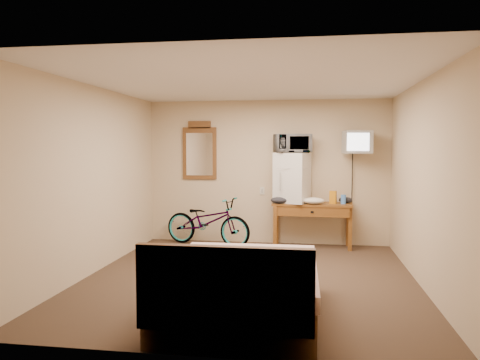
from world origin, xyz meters
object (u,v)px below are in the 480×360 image
(desk, at_px, (312,211))
(blue_cup, at_px, (343,199))
(crt_television, at_px, (357,142))
(mini_fridge, at_px, (292,178))
(wall_mirror, at_px, (200,151))
(bed, at_px, (241,288))
(microwave, at_px, (292,143))
(bicycle, at_px, (208,221))

(desk, bearing_deg, blue_cup, -1.19)
(crt_television, bearing_deg, mini_fridge, 178.17)
(wall_mirror, bearing_deg, desk, -7.76)
(crt_television, bearing_deg, blue_cup, -171.15)
(wall_mirror, distance_m, bed, 4.09)
(crt_television, distance_m, bed, 3.97)
(blue_cup, bearing_deg, microwave, 175.53)
(microwave, bearing_deg, bed, -116.20)
(blue_cup, xyz_separation_m, bicycle, (-2.28, -0.07, -0.41))
(mini_fridge, height_order, bicycle, mini_fridge)
(wall_mirror, xyz_separation_m, bed, (1.30, -3.65, -1.32))
(blue_cup, height_order, bicycle, blue_cup)
(crt_television, height_order, bicycle, crt_television)
(blue_cup, distance_m, wall_mirror, 2.64)
(microwave, height_order, crt_television, crt_television)
(desk, distance_m, mini_fridge, 0.64)
(mini_fridge, distance_m, bed, 3.56)
(desk, height_order, bicycle, bicycle)
(wall_mirror, relative_size, bicycle, 0.65)
(bed, bearing_deg, mini_fridge, 84.05)
(mini_fridge, xyz_separation_m, bicycle, (-1.43, -0.14, -0.76))
(crt_television, bearing_deg, microwave, 178.16)
(microwave, relative_size, wall_mirror, 0.55)
(mini_fridge, relative_size, bicycle, 0.53)
(crt_television, relative_size, bicycle, 0.37)
(desk, relative_size, wall_mirror, 1.30)
(mini_fridge, bearing_deg, wall_mirror, 172.55)
(blue_cup, height_order, crt_television, crt_television)
(mini_fridge, bearing_deg, microwave, 56.27)
(desk, relative_size, crt_television, 2.28)
(desk, distance_m, bicycle, 1.79)
(microwave, xyz_separation_m, wall_mirror, (-1.65, 0.22, -0.13))
(crt_television, xyz_separation_m, bicycle, (-2.49, -0.10, -1.35))
(mini_fridge, bearing_deg, bicycle, -174.57)
(desk, height_order, blue_cup, blue_cup)
(desk, xyz_separation_m, microwave, (-0.34, 0.06, 1.12))
(bicycle, distance_m, bed, 3.47)
(microwave, distance_m, crt_television, 1.06)
(blue_cup, relative_size, crt_television, 0.26)
(desk, xyz_separation_m, mini_fridge, (-0.34, 0.06, 0.54))
(bicycle, bearing_deg, wall_mirror, 47.15)
(desk, height_order, crt_television, crt_television)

